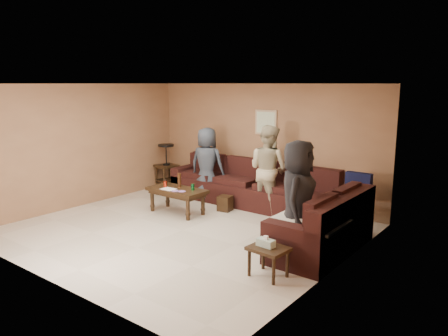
# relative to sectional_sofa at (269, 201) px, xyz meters

# --- Properties ---
(room) EXTENTS (5.60, 5.50, 2.50)m
(room) POSITION_rel_sectional_sofa_xyz_m (-0.81, -1.52, 1.34)
(room) COLOR beige
(room) RESTS_ON ground
(sectional_sofa) EXTENTS (4.65, 2.90, 0.97)m
(sectional_sofa) POSITION_rel_sectional_sofa_xyz_m (0.00, 0.00, 0.00)
(sectional_sofa) COLOR black
(sectional_sofa) RESTS_ON ground
(coffee_table) EXTENTS (1.18, 0.59, 0.77)m
(coffee_table) POSITION_rel_sectional_sofa_xyz_m (-1.61, -0.82, 0.09)
(coffee_table) COLOR black
(coffee_table) RESTS_ON ground
(end_table_left) EXTENTS (0.56, 0.56, 1.07)m
(end_table_left) POSITION_rel_sectional_sofa_xyz_m (-3.26, 0.55, 0.23)
(end_table_left) COLOR black
(end_table_left) RESTS_ON ground
(side_table_right) EXTENTS (0.52, 0.44, 0.55)m
(side_table_right) POSITION_rel_sectional_sofa_xyz_m (1.33, -2.18, 0.03)
(side_table_right) COLOR black
(side_table_right) RESTS_ON ground
(waste_bin) EXTENTS (0.29, 0.29, 0.30)m
(waste_bin) POSITION_rel_sectional_sofa_xyz_m (-0.96, -0.12, -0.18)
(waste_bin) COLOR black
(waste_bin) RESTS_ON ground
(wall_art) EXTENTS (0.52, 0.04, 0.52)m
(wall_art) POSITION_rel_sectional_sofa_xyz_m (-0.71, 0.96, 1.37)
(wall_art) COLOR tan
(wall_art) RESTS_ON ground
(person_left) EXTENTS (0.87, 0.67, 1.58)m
(person_left) POSITION_rel_sectional_sofa_xyz_m (-1.76, 0.29, 0.47)
(person_left) COLOR #313945
(person_left) RESTS_ON ground
(person_middle) EXTENTS (0.91, 0.74, 1.72)m
(person_middle) POSITION_rel_sectional_sofa_xyz_m (-0.25, 0.33, 0.54)
(person_middle) COLOR tan
(person_middle) RESTS_ON ground
(person_right) EXTENTS (0.76, 0.96, 1.71)m
(person_right) POSITION_rel_sectional_sofa_xyz_m (1.26, -1.27, 0.53)
(person_right) COLOR black
(person_right) RESTS_ON ground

